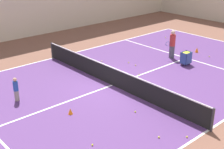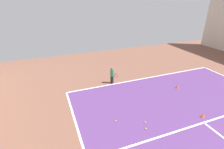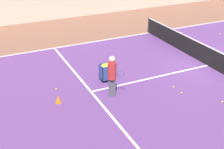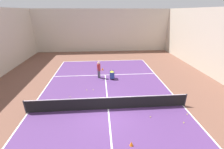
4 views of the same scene
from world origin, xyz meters
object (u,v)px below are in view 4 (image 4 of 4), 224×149
at_px(tennis_net, 108,103).
at_px(ball_cart, 112,74).
at_px(training_cone_0, 131,144).
at_px(coach_at_net, 99,69).

distance_m(tennis_net, ball_cart, 5.35).
relative_size(ball_cart, training_cone_0, 3.11).
relative_size(coach_at_net, ball_cart, 2.19).
bearing_deg(tennis_net, coach_at_net, 96.81).
bearing_deg(ball_cart, coach_at_net, 164.87).
distance_m(coach_at_net, training_cone_0, 9.18).
distance_m(ball_cart, training_cone_0, 8.62).
bearing_deg(training_cone_0, ball_cart, 92.45).
relative_size(tennis_net, ball_cart, 14.13).
xyz_separation_m(coach_at_net, ball_cart, (1.36, -0.37, -0.46)).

